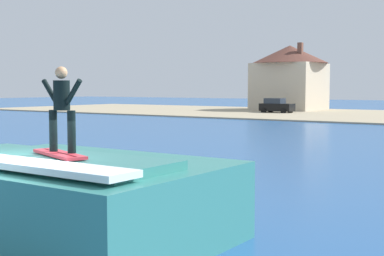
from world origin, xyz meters
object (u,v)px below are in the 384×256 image
Objects in this scene: wave_crest at (69,198)px; house_with_chimney at (290,75)px; surfboard at (59,154)px; car_near_shore at (276,106)px; tree_tall_bare at (281,77)px; surfer at (62,105)px.

wave_crest is 0.61× the size of house_with_chimney.
wave_crest is 1.15m from surfboard.
car_near_shore is (-20.27, 51.60, 0.09)m from wave_crest.
tree_tall_bare is (-23.73, 59.86, 2.72)m from surfboard.
surfer is 0.42× the size of car_near_shore.
wave_crest is at bearing -68.45° from tree_tall_bare.
surfboard reaches higher than wave_crest.
tree_tall_bare reaches higher than surfer.
wave_crest is 55.44m from car_near_shore.
surfer is at bearing -69.38° from house_with_chimney.
tree_tall_bare is at bearing 111.55° from wave_crest.
surfboard is 0.18× the size of house_with_chimney.
tree_tall_bare is at bearing -153.90° from house_with_chimney.
surfer is 0.28× the size of tree_tall_bare.
house_with_chimney reaches higher than surfboard.
surfboard is 56.03m from car_near_shore.
surfer is at bearing -68.43° from car_near_shore.
tree_tall_bare reaches higher than car_near_shore.
surfer is 64.46m from house_with_chimney.
house_with_chimney is (-22.68, 60.38, 2.96)m from surfboard.
house_with_chimney is at bearing 110.62° from surfer.
surfer reaches higher than car_near_shore.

